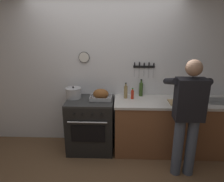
{
  "coord_description": "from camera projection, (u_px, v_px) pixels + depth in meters",
  "views": [
    {
      "loc": [
        0.26,
        -2.11,
        2.03
      ],
      "look_at": [
        0.15,
        0.85,
        1.1
      ],
      "focal_mm": 32.33,
      "sensor_mm": 36.0,
      "label": 1
    }
  ],
  "objects": [
    {
      "name": "stock_pot",
      "position": [
        73.0,
        93.0,
        3.37
      ],
      "size": [
        0.26,
        0.26,
        0.2
      ],
      "color": "#B7B7BC",
      "rests_on": "stove"
    },
    {
      "name": "bottle_vinegar",
      "position": [
        126.0,
        92.0,
        3.36
      ],
      "size": [
        0.06,
        0.06,
        0.26
      ],
      "color": "#997F4C",
      "rests_on": "counter_block"
    },
    {
      "name": "bottle_wine_red",
      "position": [
        190.0,
        92.0,
        3.28
      ],
      "size": [
        0.08,
        0.08,
        0.3
      ],
      "color": "#47141E",
      "rests_on": "counter_block"
    },
    {
      "name": "bottle_olive_oil",
      "position": [
        141.0,
        89.0,
        3.47
      ],
      "size": [
        0.07,
        0.07,
        0.29
      ],
      "color": "#385623",
      "rests_on": "counter_block"
    },
    {
      "name": "wall_back",
      "position": [
        105.0,
        71.0,
        3.52
      ],
      "size": [
        6.0,
        0.13,
        2.6
      ],
      "color": "silver",
      "rests_on": "ground"
    },
    {
      "name": "roasting_pan",
      "position": [
        101.0,
        95.0,
        3.28
      ],
      "size": [
        0.35,
        0.26,
        0.18
      ],
      "color": "#B7B7BC",
      "rests_on": "stove"
    },
    {
      "name": "cutting_board",
      "position": [
        181.0,
        103.0,
        3.16
      ],
      "size": [
        0.36,
        0.24,
        0.02
      ],
      "primitive_type": "cube",
      "color": "tan",
      "rests_on": "counter_block"
    },
    {
      "name": "stove",
      "position": [
        91.0,
        125.0,
        3.44
      ],
      "size": [
        0.76,
        0.67,
        0.9
      ],
      "color": "black",
      "rests_on": "ground"
    },
    {
      "name": "counter_block",
      "position": [
        175.0,
        126.0,
        3.39
      ],
      "size": [
        2.03,
        0.65,
        0.9
      ],
      "color": "brown",
      "rests_on": "ground"
    },
    {
      "name": "bottle_hot_sauce",
      "position": [
        132.0,
        94.0,
        3.34
      ],
      "size": [
        0.05,
        0.05,
        0.18
      ],
      "color": "red",
      "rests_on": "counter_block"
    },
    {
      "name": "person_cook",
      "position": [
        188.0,
        112.0,
        2.69
      ],
      "size": [
        0.51,
        0.63,
        1.66
      ],
      "rotation": [
        0.0,
        0.0,
        1.72
      ],
      "color": "#4C566B",
      "rests_on": "ground"
    },
    {
      "name": "bottle_soy_sauce",
      "position": [
        184.0,
        91.0,
        3.45
      ],
      "size": [
        0.06,
        0.06,
        0.22
      ],
      "color": "black",
      "rests_on": "counter_block"
    },
    {
      "name": "bottle_cooking_oil",
      "position": [
        176.0,
        94.0,
        3.26
      ],
      "size": [
        0.07,
        0.07,
        0.24
      ],
      "color": "gold",
      "rests_on": "counter_block"
    }
  ]
}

